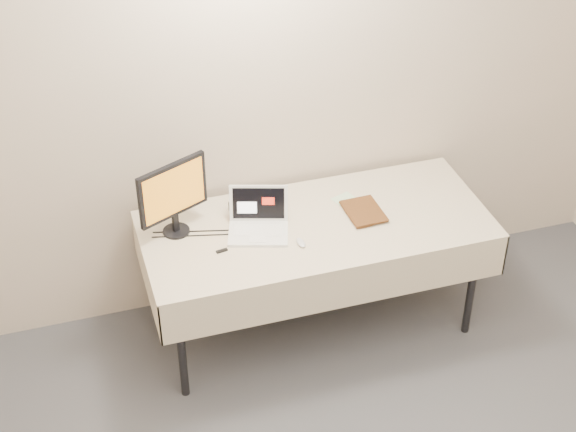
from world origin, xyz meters
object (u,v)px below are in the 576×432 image
object	(u,v)px
laptop	(258,221)
book	(348,198)
table	(316,233)
monitor	(173,193)

from	to	relation	value
laptop	book	bearing A→B (deg)	12.84
table	laptop	distance (m)	0.33
table	book	bearing A→B (deg)	1.58
monitor	table	bearing A→B (deg)	-36.11
laptop	book	xyz separation A→B (m)	(0.49, -0.04, 0.07)
book	monitor	bearing A→B (deg)	169.44
book	laptop	bearing A→B (deg)	173.74
monitor	book	size ratio (longest dim) A/B	1.65
table	monitor	size ratio (longest dim) A/B	4.45
book	table	bearing A→B (deg)	179.85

